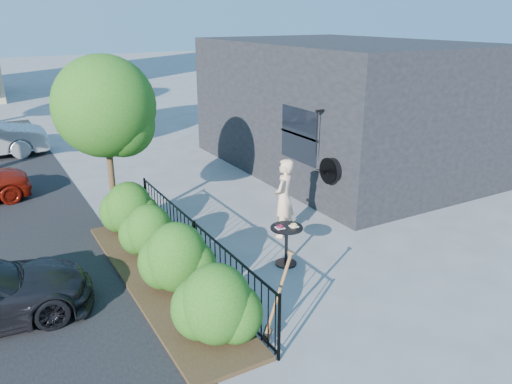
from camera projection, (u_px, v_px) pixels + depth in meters
ground at (263, 256)px, 10.41m from camera, size 120.00×120.00×0.00m
shop_building at (339, 106)px, 16.00m from camera, size 6.22×9.00×4.00m
fence at (195, 247)px, 9.52m from camera, size 0.05×6.05×1.10m
planting_bed at (162, 280)px, 9.37m from camera, size 1.30×6.00×0.08m
shrubs at (163, 245)px, 9.28m from camera, size 1.10×5.60×1.24m
patio_tree at (109, 113)px, 10.70m from camera, size 2.20×2.20×3.94m
cafe_table at (286, 239)px, 9.87m from camera, size 0.65×0.65×0.87m
woman at (284, 198)px, 11.09m from camera, size 0.78×0.74×1.79m
shovel at (277, 302)px, 7.53m from camera, size 0.51×0.19×1.48m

